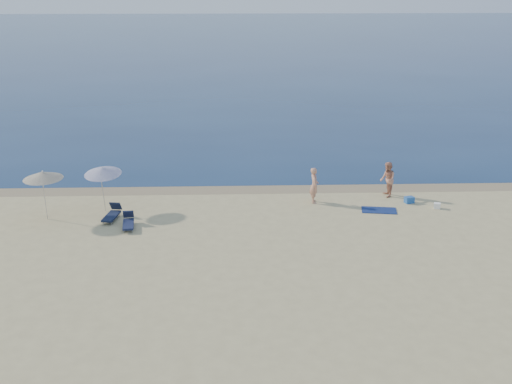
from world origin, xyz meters
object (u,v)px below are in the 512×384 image
at_px(person_left, 314,185).
at_px(person_right, 387,180).
at_px(blue_cooler, 409,200).
at_px(umbrella_near, 103,171).

bearing_deg(person_left, person_right, -79.20).
distance_m(person_left, blue_cooler, 4.98).
relative_size(person_left, umbrella_near, 0.78).
bearing_deg(umbrella_near, person_left, 13.92).
relative_size(blue_cooler, umbrella_near, 0.19).
bearing_deg(person_right, umbrella_near, -84.83).
xyz_separation_m(person_left, umbrella_near, (-10.54, -0.80, 1.12)).
bearing_deg(person_right, person_left, -79.80).
distance_m(person_right, blue_cooler, 1.61).
height_order(person_right, umbrella_near, umbrella_near).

